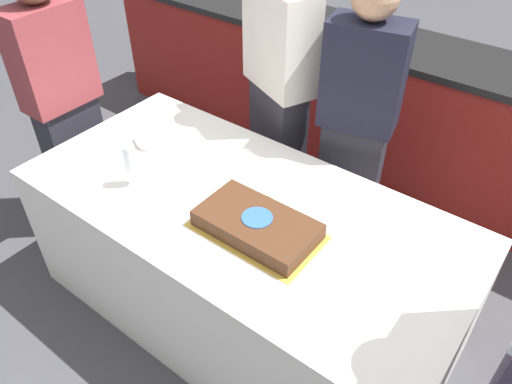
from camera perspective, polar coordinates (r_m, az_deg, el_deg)
The scene contains 10 objects.
ground_plane at distance 2.66m, azimuth -1.42°, elevation -13.31°, with size 14.00×14.00×0.00m, color #424247.
back_counter at distance 3.40m, azimuth 15.12°, elevation 8.88°, with size 4.40×0.58×0.92m.
dining_table at distance 2.38m, azimuth -1.56°, elevation -7.96°, with size 1.98×0.95×0.73m.
cake at distance 1.97m, azimuth 0.12°, elevation -3.78°, with size 0.51×0.30×0.08m.
plate_stack at distance 2.54m, azimuth -11.44°, elevation 6.05°, with size 0.20×0.20×0.04m.
wine_glass at distance 2.21m, azimuth -14.25°, elevation 3.67°, with size 0.07×0.07×0.20m.
side_plate_near_cake at distance 2.22m, azimuth 3.04°, elevation 0.91°, with size 0.21×0.21×0.00m.
person_cutting_cake at distance 2.49m, azimuth 11.33°, elevation 6.89°, with size 0.39×0.28×1.55m.
person_seated_left at distance 2.87m, azimuth -21.20°, elevation 9.61°, with size 0.22×0.38×1.55m.
person_standing_back at distance 2.68m, azimuth 2.60°, elevation 10.68°, with size 0.46×0.35×1.61m.
Camera 1 is at (1.03, -1.24, 2.12)m, focal length 35.00 mm.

